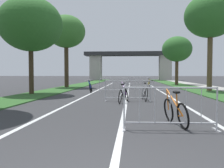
{
  "coord_description": "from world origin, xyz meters",
  "views": [
    {
      "loc": [
        0.24,
        -2.53,
        1.36
      ],
      "look_at": [
        -0.79,
        10.08,
        0.82
      ],
      "focal_mm": 37.73,
      "sensor_mm": 36.0,
      "label": 1
    }
  ],
  "objects_px": {
    "bicycle_silver_2": "(123,95)",
    "bicycle_orange_4": "(175,111)",
    "bicycle_yellow_3": "(149,84)",
    "crowd_barrier_nearest": "(170,109)",
    "bicycle_purple_1": "(125,93)",
    "tree_left_oak_near": "(66,32)",
    "crowd_barrier_fourth": "(142,82)",
    "bicycle_white_5": "(145,93)",
    "tree_right_pine_near": "(211,16)",
    "crowd_barrier_third": "(114,85)",
    "crowd_barrier_second": "(128,91)",
    "tree_right_oak_mid": "(177,49)",
    "tree_left_maple_mid": "(31,25)",
    "bicycle_blue_0": "(91,88)"
  },
  "relations": [
    {
      "from": "crowd_barrier_nearest",
      "to": "crowd_barrier_third",
      "type": "height_order",
      "value": "same"
    },
    {
      "from": "crowd_barrier_fourth",
      "to": "bicycle_orange_4",
      "type": "height_order",
      "value": "crowd_barrier_fourth"
    },
    {
      "from": "bicycle_orange_4",
      "to": "bicycle_blue_0",
      "type": "bearing_deg",
      "value": 99.78
    },
    {
      "from": "bicycle_white_5",
      "to": "crowd_barrier_second",
      "type": "bearing_deg",
      "value": 22.84
    },
    {
      "from": "bicycle_silver_2",
      "to": "crowd_barrier_third",
      "type": "bearing_deg",
      "value": 107.44
    },
    {
      "from": "tree_right_pine_near",
      "to": "bicycle_purple_1",
      "type": "bearing_deg",
      "value": -133.97
    },
    {
      "from": "crowd_barrier_third",
      "to": "bicycle_purple_1",
      "type": "xyz_separation_m",
      "value": [
        0.94,
        -5.43,
        -0.15
      ]
    },
    {
      "from": "bicycle_silver_2",
      "to": "bicycle_white_5",
      "type": "distance_m",
      "value": 1.46
    },
    {
      "from": "crowd_barrier_third",
      "to": "bicycle_silver_2",
      "type": "bearing_deg",
      "value": -82.29
    },
    {
      "from": "bicycle_yellow_3",
      "to": "crowd_barrier_third",
      "type": "bearing_deg",
      "value": 59.96
    },
    {
      "from": "tree_left_oak_near",
      "to": "crowd_barrier_third",
      "type": "xyz_separation_m",
      "value": [
        5.21,
        -5.57,
        -5.02
      ]
    },
    {
      "from": "tree_right_oak_mid",
      "to": "bicycle_white_5",
      "type": "relative_size",
      "value": 3.48
    },
    {
      "from": "bicycle_purple_1",
      "to": "bicycle_white_5",
      "type": "relative_size",
      "value": 0.98
    },
    {
      "from": "bicycle_silver_2",
      "to": "bicycle_orange_4",
      "type": "xyz_separation_m",
      "value": [
        1.57,
        -4.9,
        0.0
      ]
    },
    {
      "from": "tree_right_pine_near",
      "to": "bicycle_purple_1",
      "type": "distance_m",
      "value": 10.72
    },
    {
      "from": "crowd_barrier_fourth",
      "to": "crowd_barrier_third",
      "type": "bearing_deg",
      "value": -111.99
    },
    {
      "from": "bicycle_purple_1",
      "to": "bicycle_silver_2",
      "type": "distance_m",
      "value": 1.0
    },
    {
      "from": "bicycle_yellow_3",
      "to": "bicycle_orange_4",
      "type": "xyz_separation_m",
      "value": [
        -0.62,
        -17.86,
        0.0
      ]
    },
    {
      "from": "bicycle_orange_4",
      "to": "crowd_barrier_fourth",
      "type": "bearing_deg",
      "value": 78.82
    },
    {
      "from": "bicycle_purple_1",
      "to": "tree_right_oak_mid",
      "type": "bearing_deg",
      "value": 60.19
    },
    {
      "from": "crowd_barrier_nearest",
      "to": "crowd_barrier_third",
      "type": "distance_m",
      "value": 12.11
    },
    {
      "from": "crowd_barrier_nearest",
      "to": "bicycle_white_5",
      "type": "height_order",
      "value": "crowd_barrier_nearest"
    },
    {
      "from": "tree_left_maple_mid",
      "to": "crowd_barrier_nearest",
      "type": "height_order",
      "value": "tree_left_maple_mid"
    },
    {
      "from": "bicycle_blue_0",
      "to": "bicycle_orange_4",
      "type": "xyz_separation_m",
      "value": [
        4.13,
        -10.73,
        0.01
      ]
    },
    {
      "from": "bicycle_purple_1",
      "to": "bicycle_yellow_3",
      "type": "height_order",
      "value": "bicycle_yellow_3"
    },
    {
      "from": "bicycle_yellow_3",
      "to": "bicycle_purple_1",
      "type": "bearing_deg",
      "value": 75.03
    },
    {
      "from": "bicycle_silver_2",
      "to": "bicycle_white_5",
      "type": "bearing_deg",
      "value": 50.1
    },
    {
      "from": "tree_right_pine_near",
      "to": "bicycle_purple_1",
      "type": "height_order",
      "value": "tree_right_pine_near"
    },
    {
      "from": "bicycle_yellow_3",
      "to": "crowd_barrier_fourth",
      "type": "bearing_deg",
      "value": 36.19
    },
    {
      "from": "bicycle_silver_2",
      "to": "tree_left_maple_mid",
      "type": "bearing_deg",
      "value": 157.48
    },
    {
      "from": "tree_left_maple_mid",
      "to": "crowd_barrier_second",
      "type": "relative_size",
      "value": 2.8
    },
    {
      "from": "tree_right_oak_mid",
      "to": "bicycle_silver_2",
      "type": "relative_size",
      "value": 3.6
    },
    {
      "from": "tree_left_maple_mid",
      "to": "bicycle_yellow_3",
      "type": "xyz_separation_m",
      "value": [
        8.4,
        9.04,
        -4.23
      ]
    },
    {
      "from": "tree_left_oak_near",
      "to": "bicycle_purple_1",
      "type": "xyz_separation_m",
      "value": [
        6.15,
        -11.0,
        -5.18
      ]
    },
    {
      "from": "tree_left_oak_near",
      "to": "bicycle_purple_1",
      "type": "height_order",
      "value": "tree_left_oak_near"
    },
    {
      "from": "bicycle_purple_1",
      "to": "bicycle_white_5",
      "type": "bearing_deg",
      "value": -13.84
    },
    {
      "from": "bicycle_yellow_3",
      "to": "tree_left_oak_near",
      "type": "bearing_deg",
      "value": 1.72
    },
    {
      "from": "crowd_barrier_second",
      "to": "bicycle_blue_0",
      "type": "relative_size",
      "value": 1.37
    },
    {
      "from": "tree_left_oak_near",
      "to": "crowd_barrier_fourth",
      "type": "distance_m",
      "value": 9.13
    },
    {
      "from": "crowd_barrier_nearest",
      "to": "crowd_barrier_second",
      "type": "height_order",
      "value": "same"
    },
    {
      "from": "crowd_barrier_nearest",
      "to": "bicycle_purple_1",
      "type": "height_order",
      "value": "crowd_barrier_nearest"
    },
    {
      "from": "bicycle_purple_1",
      "to": "bicycle_white_5",
      "type": "height_order",
      "value": "bicycle_white_5"
    },
    {
      "from": "bicycle_blue_0",
      "to": "bicycle_white_5",
      "type": "height_order",
      "value": "bicycle_white_5"
    },
    {
      "from": "crowd_barrier_fourth",
      "to": "tree_right_oak_mid",
      "type": "bearing_deg",
      "value": 52.29
    },
    {
      "from": "tree_right_oak_mid",
      "to": "bicycle_silver_2",
      "type": "bearing_deg",
      "value": -108.21
    },
    {
      "from": "tree_right_pine_near",
      "to": "tree_right_oak_mid",
      "type": "bearing_deg",
      "value": 92.91
    },
    {
      "from": "crowd_barrier_fourth",
      "to": "bicycle_white_5",
      "type": "xyz_separation_m",
      "value": [
        -0.42,
        -11.44,
        -0.13
      ]
    },
    {
      "from": "bicycle_yellow_3",
      "to": "bicycle_blue_0",
      "type": "bearing_deg",
      "value": 51.37
    },
    {
      "from": "tree_left_maple_mid",
      "to": "crowd_barrier_fourth",
      "type": "xyz_separation_m",
      "value": [
        7.74,
        8.46,
        -4.08
      ]
    },
    {
      "from": "tree_left_maple_mid",
      "to": "crowd_barrier_third",
      "type": "xyz_separation_m",
      "value": [
        5.34,
        2.51,
        -4.08
      ]
    }
  ]
}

